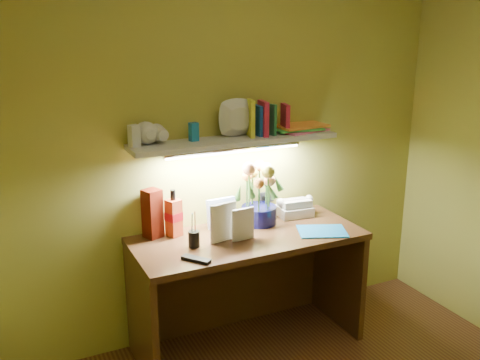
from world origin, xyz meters
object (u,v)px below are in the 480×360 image
desk_clock (304,208)px  whisky_bottle (174,213)px  desk (248,291)px  telephone (295,206)px  flower_bouquet (259,194)px

desk_clock → whisky_bottle: 0.92m
desk → desk_clock: desk_clock is taller
desk → desk_clock: 0.68m
desk → telephone: telephone is taller
flower_bouquet → telephone: bearing=4.6°
whisky_bottle → flower_bouquet: bearing=-3.4°
telephone → desk_clock: (0.08, 0.01, -0.03)m
telephone → flower_bouquet: bearing=-169.4°
desk → flower_bouquet: flower_bouquet is taller
desk → whisky_bottle: bearing=154.5°
telephone → whisky_bottle: size_ratio=0.76×
desk → telephone: bearing=22.6°
telephone → desk: bearing=-151.3°
desk → telephone: (0.43, 0.18, 0.44)m
desk → telephone: size_ratio=6.42×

